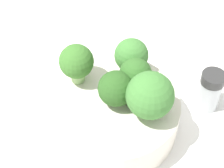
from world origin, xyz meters
TOP-DOWN VIEW (x-y plane):
  - ground_plane at (0.00, 0.00)m, footprint 3.00×3.00m
  - bowl at (0.00, 0.00)m, footprint 0.18×0.18m
  - broccoli_floret_0 at (-0.03, 0.02)m, footprint 0.04×0.04m
  - broccoli_floret_1 at (-0.00, 0.01)m, footprint 0.05×0.05m
  - broccoli_floret_2 at (-0.00, 0.05)m, footprint 0.06×0.06m
  - broccoli_floret_3 at (-0.01, -0.06)m, footprint 0.05×0.05m
  - broccoli_floret_4 at (-0.06, 0.00)m, footprint 0.05×0.05m
  - pepper_shaker at (-0.09, 0.11)m, footprint 0.03×0.03m
  - almond_crumb_0 at (-0.11, -0.02)m, footprint 0.01×0.01m
  - almond_crumb_1 at (-0.12, 0.09)m, footprint 0.01×0.01m
  - almond_crumb_3 at (-0.11, -0.01)m, footprint 0.01×0.01m

SIDE VIEW (x-z plane):
  - ground_plane at x=0.00m, z-range 0.00..0.00m
  - almond_crumb_0 at x=-0.11m, z-range 0.00..0.01m
  - almond_crumb_3 at x=-0.11m, z-range 0.00..0.01m
  - almond_crumb_1 at x=-0.12m, z-range 0.00..0.01m
  - bowl at x=0.00m, z-range 0.00..0.05m
  - pepper_shaker at x=-0.09m, z-range 0.00..0.06m
  - broccoli_floret_1 at x=0.00m, z-range 0.05..0.10m
  - broccoli_floret_4 at x=-0.06m, z-range 0.05..0.10m
  - broccoli_floret_0 at x=-0.03m, z-range 0.05..0.10m
  - broccoli_floret_3 at x=-0.01m, z-range 0.05..0.11m
  - broccoli_floret_2 at x=0.00m, z-range 0.05..0.12m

